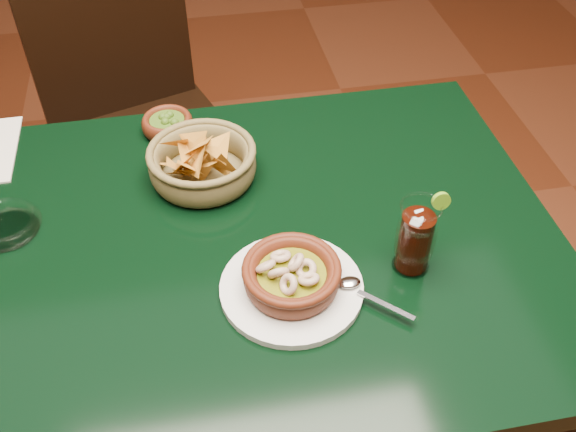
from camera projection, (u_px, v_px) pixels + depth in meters
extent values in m
cube|color=black|center=(204.00, 253.00, 1.07)|extent=(1.20, 0.80, 0.04)
cylinder|color=black|center=(415.00, 229.00, 1.65)|extent=(0.06, 0.06, 0.71)
cube|color=black|center=(150.00, 150.00, 1.69)|extent=(0.56, 0.56, 0.04)
cylinder|color=black|center=(120.00, 283.00, 1.67)|extent=(0.04, 0.04, 0.47)
cylinder|color=black|center=(250.00, 233.00, 1.80)|extent=(0.04, 0.04, 0.47)
cylinder|color=black|center=(79.00, 198.00, 1.91)|extent=(0.04, 0.04, 0.47)
cylinder|color=black|center=(197.00, 159.00, 2.04)|extent=(0.04, 0.04, 0.47)
cube|color=black|center=(108.00, 30.00, 1.64)|extent=(0.41, 0.16, 0.46)
cylinder|color=silver|center=(292.00, 288.00, 0.99)|extent=(0.22, 0.22, 0.01)
cylinder|color=#46190C|center=(292.00, 284.00, 0.98)|extent=(0.13, 0.13, 0.01)
torus|color=#46190C|center=(292.00, 277.00, 0.97)|extent=(0.17, 0.17, 0.04)
torus|color=#46190C|center=(292.00, 269.00, 0.96)|extent=(0.15, 0.15, 0.01)
cylinder|color=#61640F|center=(292.00, 274.00, 0.96)|extent=(0.11, 0.11, 0.01)
torus|color=#C2A68D|center=(306.00, 269.00, 0.96)|extent=(0.05, 0.05, 0.03)
torus|color=#C2A68D|center=(296.00, 262.00, 0.96)|extent=(0.04, 0.04, 0.04)
torus|color=#C2A68D|center=(281.00, 256.00, 0.98)|extent=(0.04, 0.04, 0.03)
torus|color=#C2A68D|center=(266.00, 266.00, 0.96)|extent=(0.04, 0.04, 0.04)
torus|color=#C2A68D|center=(279.00, 273.00, 0.95)|extent=(0.04, 0.03, 0.04)
torus|color=#C2A68D|center=(288.00, 285.00, 0.93)|extent=(0.04, 0.05, 0.04)
torus|color=#C2A68D|center=(309.00, 279.00, 0.94)|extent=(0.05, 0.05, 0.03)
cube|color=silver|center=(386.00, 305.00, 0.95)|extent=(0.07, 0.07, 0.00)
ellipsoid|color=silver|center=(349.00, 282.00, 0.98)|extent=(0.04, 0.02, 0.01)
cylinder|color=brown|center=(204.00, 176.00, 1.18)|extent=(0.17, 0.17, 0.01)
torus|color=brown|center=(203.00, 164.00, 1.16)|extent=(0.23, 0.23, 0.06)
torus|color=brown|center=(201.00, 152.00, 1.14)|extent=(0.20, 0.20, 0.01)
cone|color=#C68026|center=(182.00, 165.00, 1.11)|extent=(0.08, 0.07, 0.09)
cone|color=#C68026|center=(196.00, 165.00, 1.11)|extent=(0.06, 0.10, 0.08)
cone|color=#C68026|center=(176.00, 166.00, 1.12)|extent=(0.08, 0.10, 0.07)
cone|color=#C68026|center=(191.00, 157.00, 1.13)|extent=(0.09, 0.08, 0.07)
cone|color=#C68026|center=(178.00, 143.00, 1.14)|extent=(0.10, 0.06, 0.08)
cone|color=#C68026|center=(182.00, 172.00, 1.14)|extent=(0.10, 0.08, 0.07)
cone|color=#C68026|center=(200.00, 163.00, 1.12)|extent=(0.06, 0.09, 0.08)
cone|color=#C68026|center=(201.00, 144.00, 1.14)|extent=(0.08, 0.09, 0.06)
cone|color=#C68026|center=(218.00, 147.00, 1.12)|extent=(0.10, 0.08, 0.06)
cone|color=#C68026|center=(203.00, 164.00, 1.16)|extent=(0.10, 0.06, 0.09)
cone|color=#C68026|center=(201.00, 162.00, 1.09)|extent=(0.03, 0.10, 0.10)
cone|color=#C68026|center=(172.00, 164.00, 1.14)|extent=(0.08, 0.07, 0.05)
cone|color=#C68026|center=(189.00, 172.00, 1.12)|extent=(0.09, 0.06, 0.08)
cone|color=#C68026|center=(187.00, 165.00, 1.11)|extent=(0.08, 0.09, 0.06)
cone|color=#C68026|center=(193.00, 150.00, 1.15)|extent=(0.08, 0.08, 0.05)
cone|color=#C68026|center=(199.00, 150.00, 1.16)|extent=(0.09, 0.05, 0.09)
cone|color=#C68026|center=(209.00, 163.00, 1.13)|extent=(0.08, 0.06, 0.06)
cone|color=#C68026|center=(194.00, 143.00, 1.12)|extent=(0.08, 0.06, 0.09)
cone|color=#C68026|center=(221.00, 163.00, 1.15)|extent=(0.07, 0.08, 0.07)
cone|color=#C68026|center=(194.00, 166.00, 1.15)|extent=(0.07, 0.10, 0.07)
cone|color=#C68026|center=(225.00, 164.00, 1.12)|extent=(0.07, 0.07, 0.07)
cone|color=#C68026|center=(201.00, 143.00, 1.12)|extent=(0.08, 0.09, 0.06)
cylinder|color=#46190C|center=(168.00, 131.00, 1.29)|extent=(0.08, 0.08, 0.01)
torus|color=#46190C|center=(167.00, 124.00, 1.28)|extent=(0.12, 0.12, 0.04)
cylinder|color=#29480E|center=(167.00, 122.00, 1.27)|extent=(0.07, 0.07, 0.01)
sphere|color=#29480E|center=(170.00, 115.00, 1.28)|extent=(0.02, 0.02, 0.02)
sphere|color=#29480E|center=(167.00, 117.00, 1.27)|extent=(0.02, 0.02, 0.02)
sphere|color=#29480E|center=(163.00, 117.00, 1.27)|extent=(0.02, 0.02, 0.02)
sphere|color=#29480E|center=(175.00, 123.00, 1.26)|extent=(0.02, 0.02, 0.02)
sphere|color=#29480E|center=(165.00, 122.00, 1.26)|extent=(0.02, 0.02, 0.02)
cylinder|color=white|center=(410.00, 264.00, 1.03)|extent=(0.06, 0.06, 0.01)
torus|color=white|center=(416.00, 237.00, 0.98)|extent=(0.13, 0.13, 0.07)
cylinder|color=black|center=(415.00, 241.00, 0.99)|extent=(0.05, 0.05, 0.10)
cube|color=silver|center=(418.00, 216.00, 0.97)|extent=(0.02, 0.02, 0.02)
cube|color=silver|center=(418.00, 224.00, 0.95)|extent=(0.02, 0.02, 0.02)
cube|color=silver|center=(411.00, 219.00, 0.96)|extent=(0.02, 0.02, 0.02)
cube|color=silver|center=(421.00, 221.00, 0.97)|extent=(0.02, 0.02, 0.02)
cube|color=silver|center=(419.00, 224.00, 0.95)|extent=(0.02, 0.02, 0.02)
cube|color=silver|center=(416.00, 224.00, 0.95)|extent=(0.03, 0.02, 0.02)
torus|color=white|center=(422.00, 206.00, 0.94)|extent=(0.06, 0.06, 0.00)
cylinder|color=#5A9017|center=(441.00, 201.00, 0.94)|extent=(0.03, 0.01, 0.03)
cylinder|color=white|center=(7.00, 229.00, 1.08)|extent=(0.10, 0.10, 0.01)
torus|color=white|center=(5.00, 224.00, 1.07)|extent=(0.13, 0.13, 0.03)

